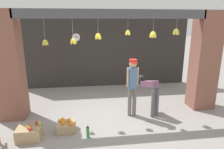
# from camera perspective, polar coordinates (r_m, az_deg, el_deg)

# --- Properties ---
(ground_plane) EXTENTS (60.00, 60.00, 0.00)m
(ground_plane) POSITION_cam_1_polar(r_m,az_deg,el_deg) (6.00, 0.54, -11.61)
(ground_plane) COLOR gray
(shop_back_wall) EXTENTS (7.00, 0.12, 2.99)m
(shop_back_wall) POSITION_cam_1_polar(r_m,az_deg,el_deg) (8.32, -2.22, 6.78)
(shop_back_wall) COLOR #2D2B28
(shop_back_wall) RESTS_ON ground_plane
(shop_pillar_left) EXTENTS (0.70, 0.60, 2.99)m
(shop_pillar_left) POSITION_cam_1_polar(r_m,az_deg,el_deg) (6.11, -27.42, 2.05)
(shop_pillar_left) COLOR brown
(shop_pillar_left) RESTS_ON ground_plane
(shop_pillar_right) EXTENTS (0.70, 0.60, 2.99)m
(shop_pillar_right) POSITION_cam_1_polar(r_m,az_deg,el_deg) (6.77, 24.88, 3.48)
(shop_pillar_right) COLOR brown
(shop_pillar_right) RESTS_ON ground_plane
(storefront_awning) EXTENTS (5.10, 0.29, 0.94)m
(storefront_awning) POSITION_cam_1_polar(r_m,az_deg,el_deg) (5.48, 0.56, 16.52)
(storefront_awning) COLOR #4C4C51
(shopkeeper) EXTENTS (0.34, 0.28, 1.67)m
(shopkeeper) POSITION_cam_1_polar(r_m,az_deg,el_deg) (5.67, 5.88, -2.48)
(shopkeeper) COLOR #6B665B
(shopkeeper) RESTS_ON ground_plane
(worker_stooping) EXTENTS (0.47, 0.81, 1.09)m
(worker_stooping) POSITION_cam_1_polar(r_m,az_deg,el_deg) (5.95, 10.85, -4.46)
(worker_stooping) COLOR #56565B
(worker_stooping) RESTS_ON ground_plane
(fruit_crate_oranges) EXTENTS (0.45, 0.41, 0.31)m
(fruit_crate_oranges) POSITION_cam_1_polar(r_m,az_deg,el_deg) (5.31, -12.86, -14.18)
(fruit_crate_oranges) COLOR tan
(fruit_crate_oranges) RESTS_ON ground_plane
(fruit_crate_apples) EXTENTS (0.55, 0.41, 0.38)m
(fruit_crate_apples) POSITION_cam_1_polar(r_m,az_deg,el_deg) (5.23, -22.52, -15.19)
(fruit_crate_apples) COLOR tan
(fruit_crate_apples) RESTS_ON ground_plane
(water_bottle) EXTENTS (0.07, 0.07, 0.29)m
(water_bottle) POSITION_cam_1_polar(r_m,az_deg,el_deg) (4.96, -6.91, -16.08)
(water_bottle) COLOR #38934C
(water_bottle) RESTS_ON ground_plane
(wall_clock) EXTENTS (0.33, 0.03, 0.33)m
(wall_clock) POSITION_cam_1_polar(r_m,az_deg,el_deg) (8.16, -10.22, 10.41)
(wall_clock) COLOR black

